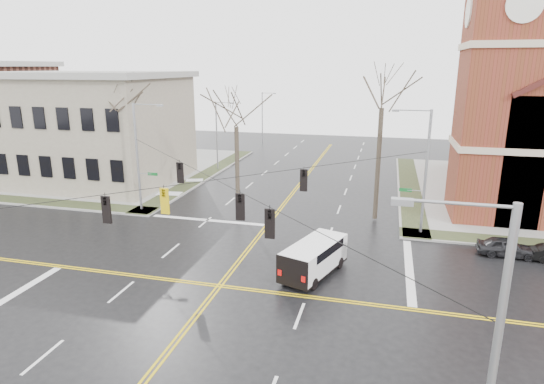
% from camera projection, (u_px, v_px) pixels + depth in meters
% --- Properties ---
extents(ground, '(120.00, 120.00, 0.00)m').
position_uv_depth(ground, '(219.00, 286.00, 25.71)').
color(ground, black).
rests_on(ground, ground).
extents(sidewalks, '(80.00, 80.00, 0.17)m').
position_uv_depth(sidewalks, '(219.00, 285.00, 25.69)').
color(sidewalks, gray).
rests_on(sidewalks, ground).
extents(road_markings, '(100.00, 100.00, 0.01)m').
position_uv_depth(road_markings, '(219.00, 286.00, 25.71)').
color(road_markings, gold).
rests_on(road_markings, ground).
extents(civic_building_a, '(18.00, 14.00, 11.00)m').
position_uv_depth(civic_building_a, '(90.00, 130.00, 48.17)').
color(civic_building_a, gray).
rests_on(civic_building_a, ground).
extents(signal_pole_ne, '(2.75, 0.22, 9.00)m').
position_uv_depth(signal_pole_ne, '(424.00, 169.00, 32.42)').
color(signal_pole_ne, gray).
rests_on(signal_pole_ne, ground).
extents(signal_pole_nw, '(2.75, 0.22, 9.00)m').
position_uv_depth(signal_pole_nw, '(139.00, 154.00, 37.83)').
color(signal_pole_nw, gray).
rests_on(signal_pole_nw, ground).
extents(signal_pole_se, '(2.75, 0.22, 9.00)m').
position_uv_depth(signal_pole_se, '(485.00, 369.00, 10.94)').
color(signal_pole_se, gray).
rests_on(signal_pole_se, ground).
extents(span_wires, '(23.02, 23.02, 0.03)m').
position_uv_depth(span_wires, '(216.00, 180.00, 24.05)').
color(span_wires, black).
rests_on(span_wires, ground).
extents(traffic_signals, '(8.21, 8.26, 1.30)m').
position_uv_depth(traffic_signals, '(212.00, 197.00, 23.63)').
color(traffic_signals, black).
rests_on(traffic_signals, ground).
extents(streetlight_north_a, '(2.30, 0.20, 8.00)m').
position_uv_depth(streetlight_north_a, '(218.00, 133.00, 53.20)').
color(streetlight_north_a, gray).
rests_on(streetlight_north_a, ground).
extents(streetlight_north_b, '(2.30, 0.20, 8.00)m').
position_uv_depth(streetlight_north_b, '(263.00, 116.00, 71.88)').
color(streetlight_north_b, gray).
rests_on(streetlight_north_b, ground).
extents(cargo_van, '(3.58, 5.54, 1.98)m').
position_uv_depth(cargo_van, '(316.00, 255.00, 26.99)').
color(cargo_van, white).
rests_on(cargo_van, ground).
extents(parked_car_a, '(3.69, 1.56, 1.25)m').
position_uv_depth(parked_car_a, '(507.00, 247.00, 29.62)').
color(parked_car_a, black).
rests_on(parked_car_a, ground).
extents(tree_nw_far, '(4.00, 4.00, 11.99)m').
position_uv_depth(tree_nw_far, '(124.00, 106.00, 39.67)').
color(tree_nw_far, '#31291F').
rests_on(tree_nw_far, ground).
extents(tree_nw_near, '(4.00, 4.00, 10.54)m').
position_uv_depth(tree_nw_near, '(236.00, 121.00, 37.34)').
color(tree_nw_near, '#31291F').
rests_on(tree_nw_near, ground).
extents(tree_ne, '(4.00, 4.00, 13.22)m').
position_uv_depth(tree_ne, '(382.00, 100.00, 34.20)').
color(tree_ne, '#31291F').
rests_on(tree_ne, ground).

